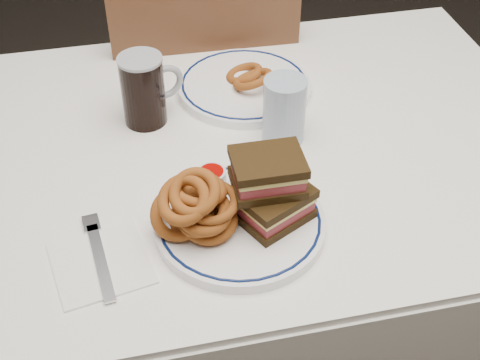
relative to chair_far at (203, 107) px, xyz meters
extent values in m
cube|color=white|center=(-0.02, -0.48, 0.23)|extent=(1.26, 0.86, 0.03)
cylinder|color=#462616|center=(0.52, -0.14, -0.15)|extent=(0.06, 0.06, 0.71)
cube|color=white|center=(-0.02, -0.05, 0.15)|extent=(1.26, 0.01, 0.17)
cube|color=#462616|center=(0.00, 0.07, -0.07)|extent=(0.44, 0.44, 0.04)
cylinder|color=#462616|center=(0.19, 0.25, -0.29)|extent=(0.04, 0.04, 0.42)
cylinder|color=#462616|center=(0.18, -0.11, -0.29)|extent=(0.04, 0.04, 0.42)
cylinder|color=#462616|center=(-0.17, 0.26, -0.29)|extent=(0.04, 0.04, 0.42)
cylinder|color=#462616|center=(-0.19, -0.10, -0.29)|extent=(0.04, 0.04, 0.42)
cube|color=#462616|center=(0.00, -0.12, 0.19)|extent=(0.43, 0.04, 0.47)
cylinder|color=white|center=(-0.05, -0.70, 0.26)|extent=(0.28, 0.28, 0.02)
torus|color=#09184A|center=(-0.05, -0.70, 0.27)|extent=(0.27, 0.27, 0.01)
cube|color=black|center=(0.00, -0.70, 0.27)|extent=(0.14, 0.13, 0.01)
cube|color=#9E332D|center=(0.00, -0.70, 0.29)|extent=(0.13, 0.12, 0.02)
cube|color=#ECD569|center=(0.00, -0.70, 0.30)|extent=(0.13, 0.12, 0.01)
cube|color=black|center=(0.00, -0.70, 0.32)|extent=(0.14, 0.13, 0.01)
cube|color=black|center=(-0.01, -0.69, 0.33)|extent=(0.11, 0.09, 0.01)
cube|color=#9E332D|center=(-0.01, -0.69, 0.35)|extent=(0.10, 0.08, 0.02)
cube|color=#ECD569|center=(-0.01, -0.69, 0.36)|extent=(0.11, 0.09, 0.01)
cube|color=black|center=(-0.01, -0.69, 0.37)|extent=(0.11, 0.09, 0.01)
torus|color=#662E0D|center=(-0.13, -0.68, 0.28)|extent=(0.09, 0.08, 0.04)
torus|color=#662E0D|center=(-0.11, -0.71, 0.29)|extent=(0.09, 0.09, 0.04)
torus|color=#662E0D|center=(-0.15, -0.69, 0.30)|extent=(0.11, 0.10, 0.08)
torus|color=#662E0D|center=(-0.11, -0.71, 0.30)|extent=(0.09, 0.09, 0.05)
torus|color=#662E0D|center=(-0.11, -0.71, 0.31)|extent=(0.09, 0.09, 0.04)
torus|color=#662E0D|center=(-0.10, -0.71, 0.32)|extent=(0.09, 0.09, 0.03)
torus|color=#662E0D|center=(-0.11, -0.68, 0.33)|extent=(0.09, 0.09, 0.04)
torus|color=#662E0D|center=(-0.14, -0.71, 0.34)|extent=(0.10, 0.09, 0.08)
torus|color=#662E0D|center=(-0.13, -0.71, 0.35)|extent=(0.09, 0.08, 0.08)
cylinder|color=white|center=(-0.08, -0.60, 0.28)|extent=(0.05, 0.05, 0.03)
cylinder|color=#8F0502|center=(-0.08, -0.60, 0.29)|extent=(0.04, 0.04, 0.01)
cylinder|color=black|center=(-0.17, -0.36, 0.32)|extent=(0.08, 0.08, 0.14)
cylinder|color=#999EA7|center=(-0.17, -0.36, 0.39)|extent=(0.09, 0.09, 0.01)
torus|color=#999EA7|center=(-0.12, -0.35, 0.32)|extent=(0.07, 0.03, 0.07)
cylinder|color=#97ADC2|center=(0.08, -0.48, 0.31)|extent=(0.08, 0.08, 0.13)
cylinder|color=white|center=(0.04, -0.30, 0.26)|extent=(0.28, 0.28, 0.02)
torus|color=#09184A|center=(0.04, -0.30, 0.27)|extent=(0.26, 0.26, 0.01)
torus|color=#662E0D|center=(0.05, -0.28, 0.27)|extent=(0.09, 0.08, 0.05)
torus|color=#662E0D|center=(0.06, -0.32, 0.28)|extent=(0.09, 0.09, 0.06)
cube|color=white|center=(-0.28, -0.73, 0.25)|extent=(0.17, 0.17, 0.00)
cube|color=#BBBBC0|center=(-0.28, -0.73, 0.25)|extent=(0.04, 0.17, 0.00)
cube|color=#BBBBC0|center=(-0.29, -0.64, 0.25)|extent=(0.03, 0.04, 0.00)
camera|label=1|loc=(-0.22, -1.45, 1.03)|focal=50.00mm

